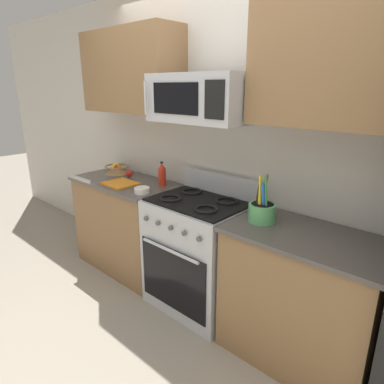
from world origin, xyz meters
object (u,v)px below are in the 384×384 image
Objects in this scene: microwave at (202,98)px; bottle_hot_sauce at (162,175)px; utensil_crock at (262,211)px; apple_loose at (129,173)px; prep_bowl at (142,190)px; fruit_basket at (117,169)px; cutting_board at (120,184)px; range_oven at (198,253)px.

bottle_hot_sauce is at bearing 169.53° from microwave.
bottle_hot_sauce is at bearing 173.24° from utensil_crock.
apple_loose is at bearing 174.80° from microwave.
prep_bowl is at bearing -80.97° from bottle_hot_sauce.
bottle_hot_sauce reaches higher than fruit_basket.
bottle_hot_sauce reaches higher than cutting_board.
cutting_board is at bearing -172.74° from range_oven.
fruit_basket reaches higher than cutting_board.
utensil_crock is at bearing 4.21° from cutting_board.
apple_loose is at bearing 173.41° from range_oven.
apple_loose reaches higher than cutting_board.
bottle_hot_sauce reaches higher than prep_bowl.
utensil_crock reaches higher than fruit_basket.
apple_loose is 0.59m from prep_bowl.
microwave is 3.52× the size of bottle_hot_sauce.
microwave is 3.22× the size of fruit_basket.
cutting_board is 0.40m from bottle_hot_sauce.
cutting_board is (0.36, -0.22, -0.04)m from fruit_basket.
fruit_basket is at bearing -178.28° from apple_loose.
prep_bowl is at bearing -161.43° from microwave.
utensil_crock is 1.60m from apple_loose.
microwave is at bearing 176.92° from utensil_crock.
fruit_basket is (-1.23, 0.11, 0.49)m from range_oven.
apple_loose is (0.20, 0.01, -0.02)m from fruit_basket.
range_oven is 1.33m from fruit_basket.
apple_loose is at bearing 125.87° from cutting_board.
range_oven is 1.14m from apple_loose.
range_oven is 0.70m from prep_bowl.
fruit_basket is (-1.23, 0.09, -0.73)m from microwave.
microwave is 1.28m from apple_loose.
cutting_board is at bearing -54.13° from apple_loose.
apple_loose is at bearing -179.03° from bottle_hot_sauce.
microwave is (-0.00, 0.03, 1.22)m from range_oven.
utensil_crock reaches higher than range_oven.
microwave is 10.80× the size of apple_loose.
microwave reaches higher than prep_bowl.
apple_loose reaches higher than prep_bowl.
microwave reaches higher than range_oven.
range_oven is 4.97× the size of bottle_hot_sauce.
microwave reaches higher than bottle_hot_sauce.
utensil_crock is at bearing 7.47° from prep_bowl.
range_oven is 3.31× the size of utensil_crock.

